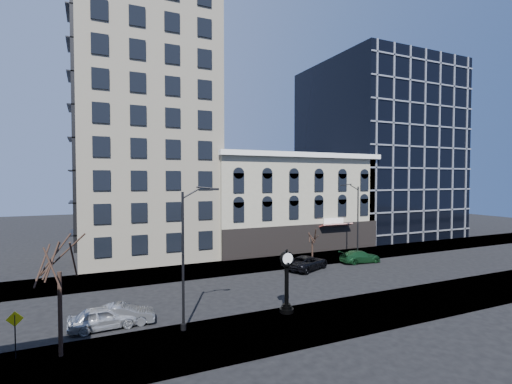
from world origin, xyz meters
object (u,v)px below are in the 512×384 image
street_lamp_near (194,220)px  warning_sign (15,326)px  car_near_a (104,318)px  car_near_b (123,314)px  street_clock (287,284)px

street_lamp_near → warning_sign: bearing=-168.4°
car_near_a → warning_sign: bearing=117.8°
street_lamp_near → warning_sign: street_lamp_near is taller
car_near_b → street_clock: bearing=-95.5°
car_near_a → street_lamp_near: bearing=-120.6°
street_lamp_near → car_near_b: size_ratio=2.26×
warning_sign → car_near_b: warning_sign is taller
street_clock → street_lamp_near: street_lamp_near is taller
street_lamp_near → car_near_b: street_lamp_near is taller
street_clock → car_near_a: (-11.48, 2.50, -1.39)m
street_clock → warning_sign: street_clock is taller
warning_sign → car_near_a: size_ratio=0.59×
street_clock → warning_sign: (-15.71, 0.00, -0.30)m
car_near_a → car_near_b: (1.14, 0.20, -0.05)m
car_near_a → street_clock: bearing=-105.0°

